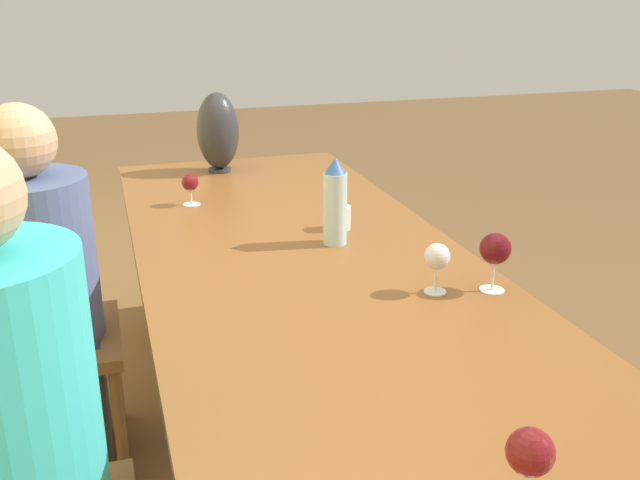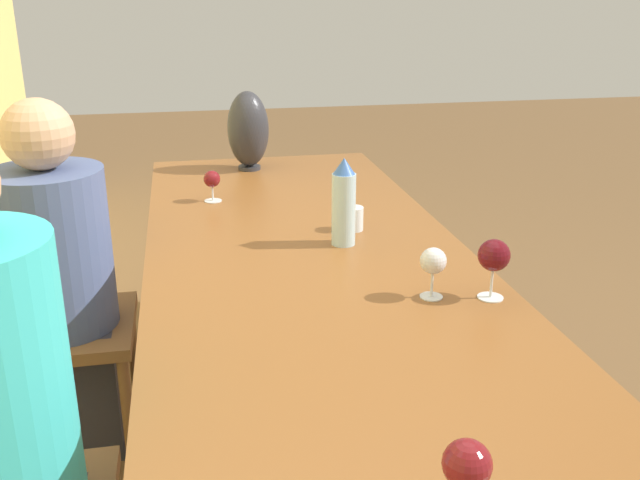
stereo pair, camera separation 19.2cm
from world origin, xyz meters
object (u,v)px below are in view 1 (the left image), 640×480
water_bottle (335,202)px  chair_far (22,332)px  person_near (14,450)px  person_far (44,284)px  wine_glass_0 (530,454)px  wine_glass_2 (190,183)px  wine_glass_3 (437,258)px  water_tumbler (341,218)px  vase (218,131)px  wine_glass_1 (495,250)px

water_bottle → chair_far: (0.19, 0.95, -0.38)m
person_near → person_far: person_near is taller
wine_glass_0 → wine_glass_2: 1.75m
wine_glass_2 → chair_far: bearing=121.0°
person_far → water_bottle: bearing=-102.2°
wine_glass_2 → person_far: 0.63m
water_bottle → wine_glass_3: water_bottle is taller
water_tumbler → wine_glass_2: 0.59m
water_bottle → wine_glass_2: water_bottle is taller
vase → wine_glass_1: size_ratio=2.11×
water_bottle → wine_glass_0: water_bottle is taller
wine_glass_1 → wine_glass_2: wine_glass_1 is taller
water_tumbler → person_near: size_ratio=0.06×
wine_glass_1 → vase: bearing=18.0°
vase → chair_far: (-0.79, 0.76, -0.42)m
wine_glass_2 → wine_glass_3: 1.08m
wine_glass_2 → person_near: size_ratio=0.09×
water_bottle → wine_glass_1: bearing=-148.7°
water_bottle → person_far: (0.19, 0.86, -0.24)m
wine_glass_3 → person_far: 1.19m
water_tumbler → chair_far: chair_far is taller
wine_glass_1 → person_far: 1.33m
water_bottle → wine_glass_2: size_ratio=2.35×
wine_glass_1 → person_far: bearing=60.5°
person_far → water_tumbler: bearing=-93.9°
wine_glass_0 → person_far: person_far is taller
water_tumbler → wine_glass_1: 0.63m
chair_far → person_near: size_ratio=0.70×
water_tumbler → vase: bearing=16.2°
wine_glass_2 → chair_far: (-0.35, 0.58, -0.33)m
water_bottle → wine_glass_3: 0.45m
person_near → person_far: bearing=-0.1°
wine_glass_2 → person_near: bearing=158.5°
chair_far → vase: bearing=-43.7°
wine_glass_2 → wine_glass_0: bearing=-170.9°
water_bottle → wine_glass_3: bearing=-162.7°
wine_glass_3 → chair_far: bearing=60.4°
water_tumbler → wine_glass_0: size_ratio=0.56×
water_tumbler → person_near: person_near is taller
vase → wine_glass_0: size_ratio=2.44×
water_tumbler → wine_glass_1: (-0.58, -0.22, 0.08)m
vase → person_far: bearing=139.6°
vase → person_near: 1.85m
wine_glass_1 → chair_far: bearing=62.2°
water_bottle → person_near: (-0.73, 0.87, -0.19)m
wine_glass_1 → person_far: size_ratio=0.13×
wine_glass_0 → wine_glass_1: 0.82m
water_bottle → person_far: bearing=77.8°
wine_glass_2 → person_far: (-0.35, 0.50, -0.18)m
wine_glass_1 → wine_glass_0: bearing=153.4°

